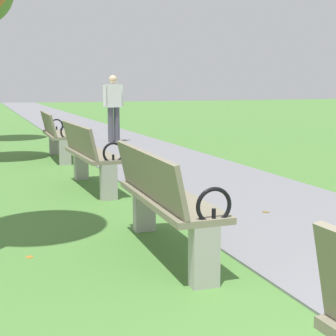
{
  "coord_description": "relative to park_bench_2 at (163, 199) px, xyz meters",
  "views": [
    {
      "loc": [
        -1.93,
        -0.71,
        1.43
      ],
      "look_at": [
        -0.05,
        4.23,
        0.55
      ],
      "focal_mm": 54.1,
      "sensor_mm": 36.0,
      "label": 1
    }
  ],
  "objects": [
    {
      "name": "paved_walkway",
      "position": [
        1.73,
        14.85,
        -0.48
      ],
      "size": [
        2.45,
        44.0,
        0.02
      ],
      "primitive_type": "cube",
      "color": "slate",
      "rests_on": "ground"
    },
    {
      "name": "park_bench_2",
      "position": [
        0.0,
        0.0,
        0.0
      ],
      "size": [
        0.51,
        1.61,
        0.9
      ],
      "color": "gray",
      "rests_on": "ground"
    },
    {
      "name": "park_bench_3",
      "position": [
        0.0,
        2.91,
        0.0
      ],
      "size": [
        0.53,
        1.62,
        0.9
      ],
      "color": "gray",
      "rests_on": "ground"
    },
    {
      "name": "park_bench_4",
      "position": [
        -0.0,
        5.9,
        0.0
      ],
      "size": [
        0.5,
        1.61,
        0.9
      ],
      "color": "gray",
      "rests_on": "ground"
    },
    {
      "name": "pedestrian_walking",
      "position": [
        1.74,
        8.2,
        0.44
      ],
      "size": [
        0.53,
        0.26,
        1.62
      ],
      "color": "#4C4C56",
      "rests_on": "paved_walkway"
    }
  ]
}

